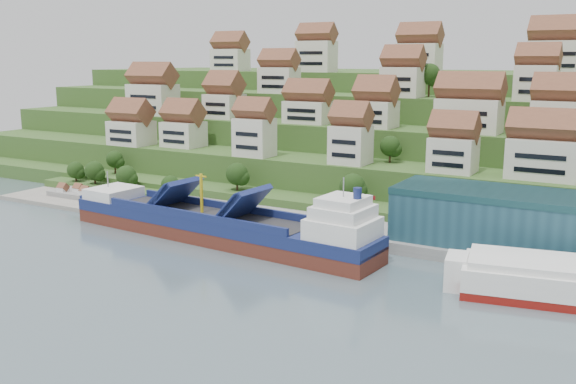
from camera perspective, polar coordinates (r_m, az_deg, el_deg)
The scene contains 10 objects.
ground at distance 123.39m, azimuth -2.45°, elevation -4.89°, with size 300.00×300.00×0.00m, color slate.
quay at distance 127.30m, azimuth 8.87°, elevation -3.98°, with size 180.00×14.00×2.20m, color gray.
pebble_beach at distance 168.77m, azimuth -17.02°, elevation -0.66°, with size 45.00×20.00×1.00m, color gray.
hillside at distance 214.26m, azimuth 12.64°, elevation 4.90°, with size 260.00×128.00×31.00m.
hillside_village at distance 170.88m, azimuth 8.93°, elevation 7.85°, with size 158.78×61.26×29.78m.
hillside_trees at distance 161.31m, azimuth 2.99°, elevation 4.81°, with size 142.42×62.01×31.28m.
warehouse at distance 120.44m, azimuth 23.65°, elevation -2.77°, with size 60.00×15.00×10.00m, color #214A5A.
flagpole at distance 122.02m, azimuth 7.27°, elevation -1.82°, with size 1.28×0.16×8.00m.
beach_huts at distance 169.08m, azimuth -17.82°, elevation -0.13°, with size 14.40×3.70×2.20m.
cargo_ship at distance 126.70m, azimuth -5.75°, elevation -3.08°, with size 70.47×15.65×15.40m.
Camera 1 is at (63.79, -99.47, 35.50)m, focal length 40.00 mm.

